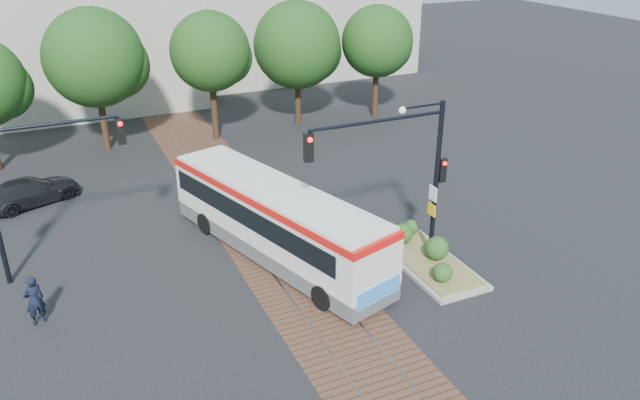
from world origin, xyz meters
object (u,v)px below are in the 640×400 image
(city_bus, at_px, (275,218))
(signal_pole_main, at_px, (408,162))
(traffic_island, at_px, (425,254))
(signal_pole_left, at_px, (23,178))
(parked_car, at_px, (30,191))
(officer, at_px, (34,300))

(city_bus, distance_m, signal_pole_main, 5.46)
(traffic_island, distance_m, signal_pole_main, 3.95)
(city_bus, distance_m, traffic_island, 5.82)
(signal_pole_left, xyz_separation_m, parked_car, (-0.17, 6.81, -3.25))
(officer, bearing_deg, traffic_island, 151.62)
(city_bus, bearing_deg, parked_car, 116.27)
(parked_car, bearing_deg, signal_pole_main, -155.39)
(signal_pole_main, xyz_separation_m, parked_car, (-12.40, 11.62, -3.54))
(traffic_island, relative_size, signal_pole_left, 0.87)
(officer, distance_m, parked_car, 9.83)
(signal_pole_main, xyz_separation_m, signal_pole_left, (-12.23, 4.80, -0.29))
(signal_pole_main, relative_size, signal_pole_left, 1.00)
(city_bus, bearing_deg, signal_pole_left, 148.63)
(signal_pole_main, bearing_deg, parked_car, 136.87)
(city_bus, bearing_deg, officer, 169.07)
(signal_pole_main, height_order, officer, signal_pole_main)
(traffic_island, relative_size, signal_pole_main, 0.87)
(city_bus, relative_size, parked_car, 2.55)
(officer, bearing_deg, city_bus, 165.70)
(city_bus, relative_size, signal_pole_left, 1.81)
(signal_pole_left, relative_size, officer, 3.48)
(traffic_island, xyz_separation_m, signal_pole_left, (-13.19, 4.89, 3.54))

